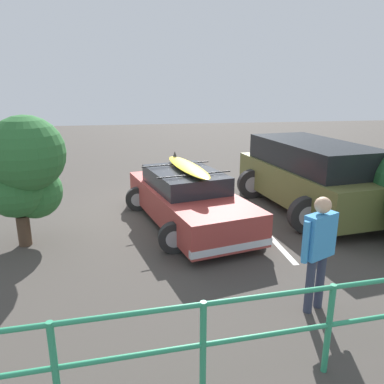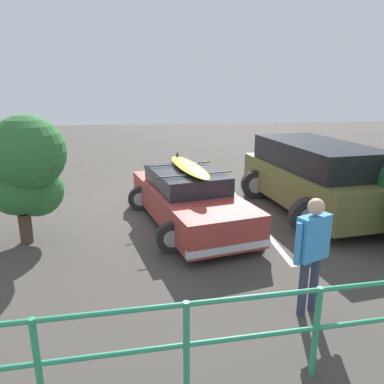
{
  "view_description": "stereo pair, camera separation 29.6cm",
  "coord_description": "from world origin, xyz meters",
  "px_view_note": "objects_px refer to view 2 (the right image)",
  "views": [
    {
      "loc": [
        0.88,
        8.92,
        3.22
      ],
      "look_at": [
        -0.39,
        1.25,
        0.95
      ],
      "focal_mm": 35.0,
      "sensor_mm": 36.0,
      "label": 1
    },
    {
      "loc": [
        0.58,
        8.96,
        3.22
      ],
      "look_at": [
        -0.39,
        1.25,
        0.95
      ],
      "focal_mm": 35.0,
      "sensor_mm": 36.0,
      "label": 2
    }
  ],
  "objects_px": {
    "sedan_car": "(188,198)",
    "suv_car": "(314,176)",
    "person_bystander": "(312,246)",
    "bush_near_left": "(20,167)"
  },
  "relations": [
    {
      "from": "suv_car",
      "to": "person_bystander",
      "type": "distance_m",
      "value": 4.77
    },
    {
      "from": "suv_car",
      "to": "person_bystander",
      "type": "bearing_deg",
      "value": 65.1
    },
    {
      "from": "suv_car",
      "to": "sedan_car",
      "type": "bearing_deg",
      "value": 8.53
    },
    {
      "from": "sedan_car",
      "to": "suv_car",
      "type": "distance_m",
      "value": 3.35
    },
    {
      "from": "suv_car",
      "to": "bush_near_left",
      "type": "distance_m",
      "value": 6.88
    },
    {
      "from": "sedan_car",
      "to": "suv_car",
      "type": "relative_size",
      "value": 0.96
    },
    {
      "from": "suv_car",
      "to": "person_bystander",
      "type": "height_order",
      "value": "suv_car"
    },
    {
      "from": "sedan_car",
      "to": "bush_near_left",
      "type": "relative_size",
      "value": 1.78
    },
    {
      "from": "sedan_car",
      "to": "person_bystander",
      "type": "height_order",
      "value": "person_bystander"
    },
    {
      "from": "sedan_car",
      "to": "person_bystander",
      "type": "distance_m",
      "value": 4.06
    }
  ]
}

